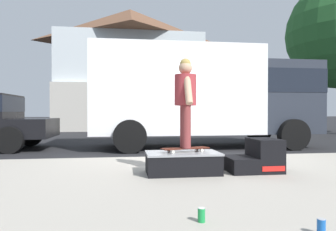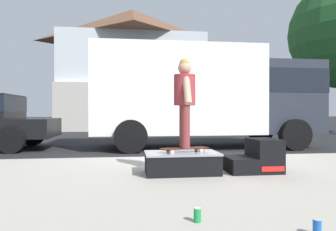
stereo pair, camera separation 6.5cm
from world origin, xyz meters
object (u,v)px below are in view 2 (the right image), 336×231
skateboard (185,148)px  box_truck (206,93)px  skate_box (182,162)px  skater_kid (185,95)px  soda_can_b (197,215)px  kicker_ramp (256,158)px  soda_can (317,227)px

skateboard → box_truck: (1.54, 4.61, 1.19)m
skate_box → box_truck: size_ratio=0.17×
skate_box → box_truck: (1.59, 4.63, 1.40)m
skater_kid → soda_can_b: 2.51m
kicker_ramp → soda_can: (-0.61, -2.58, -0.16)m
kicker_ramp → box_truck: box_truck is taller
skater_kid → box_truck: box_truck is taller
skate_box → skateboard: size_ratio=1.45×
skater_kid → soda_can: skater_kid is taller
skate_box → skater_kid: size_ratio=0.82×
skateboard → box_truck: 5.00m
kicker_ramp → skater_kid: 1.58m
soda_can → soda_can_b: 0.97m
skater_kid → box_truck: bearing=71.6°
skateboard → box_truck: size_ratio=0.12×
kicker_ramp → soda_can_b: bearing=-124.4°
skateboard → skater_kid: size_ratio=0.56×
soda_can → box_truck: bearing=82.5°
skate_box → soda_can: 2.66m
soda_can → soda_can_b: same height
soda_can → skate_box: bearing=104.0°
skater_kid → soda_can_b: bearing=-97.5°
kicker_ramp → soda_can: kicker_ramp is taller
kicker_ramp → skateboard: 1.21m
skate_box → skater_kid: (0.05, 0.02, 1.06)m
soda_can_b → box_truck: bearing=75.0°
kicker_ramp → soda_can_b: size_ratio=6.73×
skate_box → soda_can_b: skate_box is taller
soda_can → box_truck: box_truck is taller
skateboard → soda_can_b: skateboard is taller
box_truck → soda_can: bearing=-97.5°
kicker_ramp → box_truck: (0.34, 4.63, 1.36)m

